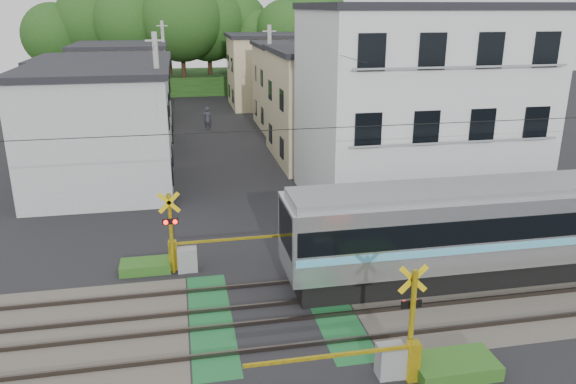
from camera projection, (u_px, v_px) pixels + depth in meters
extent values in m
plane|color=black|center=(272.00, 315.00, 17.52)|extent=(120.00, 120.00, 0.00)
cube|color=#47423A|center=(272.00, 314.00, 17.51)|extent=(120.00, 6.00, 0.00)
cube|color=black|center=(272.00, 314.00, 17.51)|extent=(5.20, 120.00, 0.00)
cube|color=#145126|center=(211.00, 321.00, 17.17)|extent=(1.30, 6.00, 0.00)
cube|color=#145126|center=(331.00, 308.00, 17.86)|extent=(1.30, 6.00, 0.00)
cube|color=#3F3833|center=(283.00, 347.00, 15.72)|extent=(120.00, 0.08, 0.14)
cube|color=#3F3833|center=(275.00, 321.00, 17.03)|extent=(120.00, 0.08, 0.14)
cube|color=#3F3833|center=(270.00, 305.00, 17.96)|extent=(120.00, 0.08, 0.14)
cube|color=#3F3833|center=(263.00, 284.00, 19.26)|extent=(120.00, 0.08, 0.14)
cube|color=black|center=(511.00, 262.00, 20.13)|extent=(15.85, 2.18, 0.83)
cube|color=black|center=(357.00, 280.00, 19.12)|extent=(2.20, 2.02, 0.55)
cube|color=silver|center=(517.00, 221.00, 19.62)|extent=(16.52, 2.57, 2.39)
cube|color=black|center=(518.00, 213.00, 19.53)|extent=(16.25, 2.61, 0.81)
cube|color=#56B4DA|center=(515.00, 229.00, 19.73)|extent=(16.35, 2.60, 0.26)
cube|color=slate|center=(522.00, 185.00, 19.21)|extent=(16.18, 2.11, 0.22)
cube|color=black|center=(287.00, 228.00, 18.01)|extent=(0.10, 2.21, 1.43)
cylinder|color=yellow|center=(412.00, 323.00, 14.24)|extent=(0.14, 0.14, 3.00)
cube|color=yellow|center=(413.00, 279.00, 13.95)|extent=(0.77, 0.05, 0.77)
cube|color=yellow|center=(413.00, 279.00, 13.95)|extent=(0.77, 0.05, 0.77)
cube|color=black|center=(411.00, 304.00, 14.17)|extent=(0.55, 0.05, 0.20)
sphere|color=#FF0C07|center=(404.00, 304.00, 14.20)|extent=(0.16, 0.16, 0.16)
sphere|color=#FF0C07|center=(416.00, 302.00, 14.26)|extent=(0.16, 0.16, 0.16)
cube|color=gray|center=(391.00, 361.00, 14.48)|extent=(0.70, 0.50, 0.90)
cube|color=yellow|center=(413.00, 361.00, 14.31)|extent=(0.30, 0.30, 1.10)
cube|color=yellow|center=(328.00, 356.00, 13.75)|extent=(4.20, 0.08, 0.08)
cylinder|color=yellow|center=(171.00, 234.00, 19.84)|extent=(0.14, 0.14, 3.00)
cube|color=yellow|center=(169.00, 203.00, 19.37)|extent=(0.77, 0.05, 0.77)
cube|color=yellow|center=(169.00, 203.00, 19.37)|extent=(0.77, 0.05, 0.77)
cube|color=black|center=(170.00, 222.00, 19.59)|extent=(0.55, 0.05, 0.20)
sphere|color=#FF0C07|center=(166.00, 222.00, 19.51)|extent=(0.16, 0.16, 0.16)
sphere|color=#FF0C07|center=(175.00, 222.00, 19.57)|extent=(0.16, 0.16, 0.16)
cube|color=gray|center=(187.00, 259.00, 20.27)|extent=(0.70, 0.50, 0.90)
cube|color=yellow|center=(173.00, 255.00, 20.38)|extent=(0.30, 0.30, 1.10)
cube|color=yellow|center=(234.00, 239.00, 20.65)|extent=(4.20, 0.08, 0.08)
cube|color=silver|center=(415.00, 110.00, 26.49)|extent=(10.00, 8.00, 9.00)
cube|color=black|center=(423.00, 6.00, 25.02)|extent=(10.20, 8.16, 0.30)
cube|color=black|center=(365.00, 202.00, 23.01)|extent=(1.10, 0.06, 1.40)
cube|color=black|center=(421.00, 199.00, 23.46)|extent=(1.10, 0.06, 1.40)
cube|color=black|center=(475.00, 195.00, 23.91)|extent=(1.10, 0.06, 1.40)
cube|color=black|center=(526.00, 191.00, 24.36)|extent=(1.10, 0.06, 1.40)
cube|color=gray|center=(450.00, 212.00, 23.67)|extent=(9.00, 0.06, 0.08)
cube|color=black|center=(368.00, 130.00, 22.06)|extent=(1.10, 0.06, 1.40)
cube|color=black|center=(426.00, 128.00, 22.51)|extent=(1.10, 0.06, 1.40)
cube|color=black|center=(482.00, 126.00, 22.96)|extent=(1.10, 0.06, 1.40)
cube|color=black|center=(536.00, 123.00, 23.41)|extent=(1.10, 0.06, 1.40)
cube|color=gray|center=(456.00, 142.00, 22.73)|extent=(9.00, 0.06, 0.08)
cube|color=black|center=(372.00, 52.00, 21.12)|extent=(1.10, 0.06, 1.40)
cube|color=black|center=(432.00, 51.00, 21.57)|extent=(1.10, 0.06, 1.40)
cube|color=black|center=(491.00, 50.00, 22.01)|extent=(1.10, 0.06, 1.40)
cube|color=black|center=(547.00, 49.00, 22.46)|extent=(1.10, 0.06, 1.40)
cube|color=gray|center=(464.00, 67.00, 21.78)|extent=(9.00, 0.06, 0.08)
cube|color=#B0B3B6|center=(99.00, 134.00, 28.41)|extent=(7.00, 7.00, 6.00)
cube|color=black|center=(92.00, 71.00, 27.42)|extent=(7.35, 7.35, 0.30)
cube|color=black|center=(172.00, 172.00, 27.97)|extent=(0.06, 1.00, 1.20)
cube|color=black|center=(172.00, 154.00, 31.23)|extent=(0.06, 1.00, 1.20)
cube|color=black|center=(169.00, 116.00, 27.08)|extent=(0.06, 1.00, 1.20)
cube|color=black|center=(169.00, 104.00, 30.34)|extent=(0.06, 1.00, 1.20)
cube|color=tan|center=(332.00, 107.00, 34.49)|extent=(7.00, 8.00, 6.50)
cube|color=black|center=(333.00, 50.00, 33.42)|extent=(7.35, 8.40, 0.30)
cube|color=black|center=(282.00, 148.00, 32.60)|extent=(0.06, 1.00, 1.20)
cube|color=black|center=(270.00, 133.00, 36.32)|extent=(0.06, 1.00, 1.20)
cube|color=black|center=(281.00, 100.00, 31.72)|extent=(0.06, 1.00, 1.20)
cube|color=black|center=(270.00, 90.00, 35.44)|extent=(0.06, 1.00, 1.20)
cube|color=#B0B3B6|center=(108.00, 106.00, 36.73)|extent=(8.00, 7.00, 5.80)
cube|color=black|center=(103.00, 59.00, 35.77)|extent=(8.40, 7.35, 0.30)
cube|color=black|center=(172.00, 133.00, 36.35)|extent=(0.06, 1.00, 1.20)
cube|color=black|center=(172.00, 123.00, 39.60)|extent=(0.06, 1.00, 1.20)
cube|color=black|center=(169.00, 90.00, 35.46)|extent=(0.06, 1.00, 1.20)
cube|color=black|center=(170.00, 83.00, 38.72)|extent=(0.06, 1.00, 1.20)
cube|color=tan|center=(303.00, 87.00, 43.92)|extent=(7.00, 7.00, 6.20)
cube|color=black|center=(303.00, 44.00, 42.90)|extent=(7.35, 7.35, 0.30)
cube|color=black|center=(262.00, 116.00, 42.22)|extent=(0.06, 1.00, 1.20)
cube|color=black|center=(256.00, 108.00, 45.47)|extent=(0.06, 1.00, 1.20)
cube|color=black|center=(262.00, 78.00, 41.33)|extent=(0.06, 1.00, 1.20)
cube|color=black|center=(255.00, 73.00, 44.59)|extent=(0.06, 1.00, 1.20)
cube|color=beige|center=(123.00, 85.00, 46.05)|extent=(7.00, 8.00, 6.00)
cube|color=black|center=(120.00, 45.00, 45.05)|extent=(7.35, 8.40, 0.30)
cube|color=black|center=(169.00, 108.00, 45.37)|extent=(0.06, 1.00, 1.20)
cube|color=black|center=(169.00, 100.00, 49.09)|extent=(0.06, 1.00, 1.20)
cube|color=black|center=(166.00, 73.00, 44.48)|extent=(0.06, 1.00, 1.20)
cube|color=black|center=(167.00, 68.00, 48.21)|extent=(0.06, 1.00, 1.20)
cube|color=tan|center=(273.00, 72.00, 53.07)|extent=(8.00, 7.00, 6.40)
cube|color=black|center=(272.00, 35.00, 52.01)|extent=(8.40, 7.35, 0.30)
cube|color=black|center=(233.00, 96.00, 51.31)|extent=(0.06, 1.00, 1.20)
cube|color=black|center=(229.00, 91.00, 54.57)|extent=(0.06, 1.00, 1.20)
cube|color=black|center=(232.00, 65.00, 50.42)|extent=(0.06, 1.00, 1.20)
cube|color=black|center=(228.00, 61.00, 53.68)|extent=(0.06, 1.00, 1.20)
cube|color=#224918|center=(199.00, 81.00, 63.75)|extent=(40.00, 10.00, 2.00)
cylinder|color=#332114|center=(59.00, 73.00, 59.79)|extent=(0.50, 0.50, 4.77)
sphere|color=#224918|center=(55.00, 35.00, 58.59)|extent=(6.68, 6.68, 6.68)
cylinder|color=#332114|center=(98.00, 67.00, 60.75)|extent=(0.50, 0.50, 5.77)
sphere|color=#224918|center=(94.00, 22.00, 59.29)|extent=(8.08, 8.08, 8.08)
cylinder|color=#332114|center=(118.00, 72.00, 62.21)|extent=(0.50, 0.50, 4.40)
sphere|color=#224918|center=(115.00, 39.00, 61.10)|extent=(6.16, 6.16, 6.16)
cylinder|color=#332114|center=(135.00, 68.00, 59.52)|extent=(0.50, 0.50, 5.76)
sphere|color=#224918|center=(131.00, 23.00, 58.07)|extent=(8.06, 8.06, 8.06)
cylinder|color=#332114|center=(170.00, 66.00, 61.01)|extent=(0.50, 0.50, 5.85)
sphere|color=#224918|center=(167.00, 21.00, 59.53)|extent=(8.19, 8.19, 8.19)
cylinder|color=#332114|center=(184.00, 68.00, 58.68)|extent=(0.50, 0.50, 5.96)
sphere|color=#224918|center=(181.00, 20.00, 57.18)|extent=(8.34, 8.34, 8.34)
cylinder|color=#332114|center=(210.00, 67.00, 61.42)|extent=(0.50, 0.50, 5.61)
sphere|color=#224918|center=(208.00, 24.00, 60.01)|extent=(7.85, 7.85, 7.85)
cylinder|color=#332114|center=(236.00, 66.00, 63.79)|extent=(0.50, 0.50, 5.39)
sphere|color=#224918|center=(235.00, 26.00, 62.43)|extent=(7.54, 7.54, 7.54)
cylinder|color=#332114|center=(256.00, 71.00, 62.71)|extent=(0.50, 0.50, 4.42)
sphere|color=#224918|center=(256.00, 38.00, 61.59)|extent=(6.18, 6.18, 6.18)
cylinder|color=#332114|center=(287.00, 70.00, 61.18)|extent=(0.50, 0.50, 4.96)
sphere|color=#224918|center=(287.00, 32.00, 59.92)|extent=(6.95, 6.95, 6.95)
cylinder|color=#332114|center=(309.00, 64.00, 62.62)|extent=(0.50, 0.50, 5.90)
sphere|color=#224918|center=(310.00, 20.00, 61.13)|extent=(8.26, 8.26, 8.26)
cylinder|color=#332114|center=(320.00, 69.00, 66.15)|extent=(0.50, 0.50, 4.06)
sphere|color=#224918|center=(320.00, 41.00, 65.13)|extent=(5.69, 5.69, 5.69)
cube|color=black|center=(449.00, 123.00, 17.96)|extent=(60.00, 0.02, 0.02)
cylinder|color=#A5A5A0|center=(160.00, 116.00, 27.73)|extent=(0.26, 0.26, 8.00)
cube|color=#A5A5A0|center=(155.00, 40.00, 26.60)|extent=(0.90, 0.08, 0.08)
cylinder|color=#A5A5A0|center=(270.00, 87.00, 37.39)|extent=(0.26, 0.26, 8.00)
cube|color=#A5A5A0|center=(269.00, 31.00, 36.26)|extent=(0.90, 0.08, 0.08)
cylinder|color=#A5A5A0|center=(165.00, 70.00, 47.29)|extent=(0.26, 0.26, 8.00)
cube|color=#A5A5A0|center=(162.00, 26.00, 46.15)|extent=(0.90, 0.08, 0.08)
cube|color=black|center=(159.00, 34.00, 36.44)|extent=(0.02, 42.00, 0.02)
cube|color=black|center=(266.00, 33.00, 37.72)|extent=(0.02, 42.00, 0.02)
imported|color=#312F3B|center=(207.00, 118.00, 43.34)|extent=(0.67, 0.47, 1.77)
cube|color=#2D5E1E|center=(454.00, 366.00, 14.68)|extent=(2.20, 1.20, 0.40)
cube|color=#2D5E1E|center=(146.00, 266.00, 20.36)|extent=(1.80, 1.00, 0.36)
cube|color=#2D5E1E|center=(377.00, 256.00, 21.29)|extent=(1.50, 0.90, 0.30)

